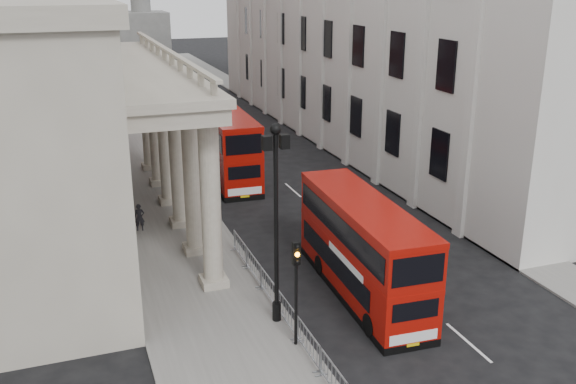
% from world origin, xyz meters
% --- Properties ---
extents(ground, '(260.00, 260.00, 0.00)m').
position_xyz_m(ground, '(0.00, 0.00, 0.00)').
color(ground, black).
rests_on(ground, ground).
extents(sidewalk_west, '(6.00, 140.00, 0.12)m').
position_xyz_m(sidewalk_west, '(-3.00, 30.00, 0.06)').
color(sidewalk_west, slate).
rests_on(sidewalk_west, ground).
extents(sidewalk_east, '(3.00, 140.00, 0.12)m').
position_xyz_m(sidewalk_east, '(13.50, 30.00, 0.06)').
color(sidewalk_east, slate).
rests_on(sidewalk_east, ground).
extents(kerb, '(0.20, 140.00, 0.14)m').
position_xyz_m(kerb, '(-0.05, 30.00, 0.07)').
color(kerb, slate).
rests_on(kerb, ground).
extents(portico_building, '(9.00, 28.00, 12.00)m').
position_xyz_m(portico_building, '(-10.50, 18.00, 6.00)').
color(portico_building, gray).
rests_on(portico_building, ground).
extents(brick_building, '(9.00, 32.00, 22.00)m').
position_xyz_m(brick_building, '(-10.50, 48.00, 11.00)').
color(brick_building, maroon).
rests_on(brick_building, ground).
extents(west_building_far, '(9.00, 30.00, 20.00)m').
position_xyz_m(west_building_far, '(-10.50, 80.00, 10.00)').
color(west_building_far, gray).
rests_on(west_building_far, ground).
extents(lamp_post_south, '(1.05, 0.44, 8.32)m').
position_xyz_m(lamp_post_south, '(-0.60, 4.00, 4.91)').
color(lamp_post_south, black).
rests_on(lamp_post_south, sidewalk_west).
extents(lamp_post_mid, '(1.05, 0.44, 8.32)m').
position_xyz_m(lamp_post_mid, '(-0.60, 20.00, 4.91)').
color(lamp_post_mid, black).
rests_on(lamp_post_mid, sidewalk_west).
extents(lamp_post_north, '(1.05, 0.44, 8.32)m').
position_xyz_m(lamp_post_north, '(-0.60, 36.00, 4.91)').
color(lamp_post_north, black).
rests_on(lamp_post_north, sidewalk_west).
extents(traffic_light, '(0.28, 0.33, 4.30)m').
position_xyz_m(traffic_light, '(-0.50, 1.98, 3.11)').
color(traffic_light, black).
rests_on(traffic_light, sidewalk_west).
extents(crowd_barriers, '(0.50, 18.75, 1.10)m').
position_xyz_m(crowd_barriers, '(-0.35, 2.23, 0.67)').
color(crowd_barriers, gray).
rests_on(crowd_barriers, sidewalk_west).
extents(bus_near, '(2.92, 10.22, 4.36)m').
position_xyz_m(bus_near, '(3.84, 5.19, 2.28)').
color(bus_near, '#9D0E07').
rests_on(bus_near, ground).
extents(bus_far, '(3.08, 11.12, 4.76)m').
position_xyz_m(bus_far, '(2.55, 24.39, 2.49)').
color(bus_far, '#960D06').
rests_on(bus_far, ground).
extents(pedestrian_a, '(0.59, 0.42, 1.53)m').
position_xyz_m(pedestrian_a, '(-4.62, 15.91, 0.89)').
color(pedestrian_a, '#222227').
rests_on(pedestrian_a, sidewalk_west).
extents(pedestrian_b, '(0.84, 0.72, 1.52)m').
position_xyz_m(pedestrian_b, '(-4.88, 19.74, 0.88)').
color(pedestrian_b, '#292420').
rests_on(pedestrian_b, sidewalk_west).
extents(pedestrian_c, '(0.88, 0.79, 1.52)m').
position_xyz_m(pedestrian_c, '(-1.70, 22.48, 0.88)').
color(pedestrian_c, black).
rests_on(pedestrian_c, sidewalk_west).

